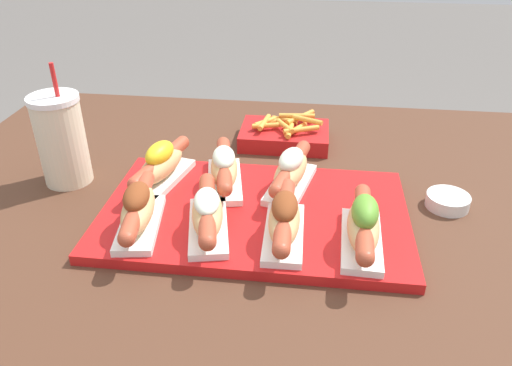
{
  "coord_description": "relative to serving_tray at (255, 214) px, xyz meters",
  "views": [
    {
      "loc": [
        0.12,
        -0.75,
        1.22
      ],
      "look_at": [
        0.03,
        -0.02,
        0.79
      ],
      "focal_mm": 35.0,
      "sensor_mm": 36.0,
      "label": 1
    }
  ],
  "objects": [
    {
      "name": "serving_tray",
      "position": [
        0.0,
        0.0,
        0.0
      ],
      "size": [
        0.52,
        0.32,
        0.02
      ],
      "color": "red",
      "rests_on": "patio_table"
    },
    {
      "name": "patio_table",
      "position": [
        -0.03,
        0.04,
        -0.37
      ],
      "size": [
        1.25,
        1.0,
        0.73
      ],
      "color": "#4C2D1E",
      "rests_on": "ground_plane"
    },
    {
      "name": "fries_basket",
      "position": [
        0.03,
        0.3,
        0.01
      ],
      "size": [
        0.19,
        0.14,
        0.06
      ],
      "color": "#B21919",
      "rests_on": "patio_table"
    },
    {
      "name": "sauce_bowl",
      "position": [
        0.33,
        0.08,
        0.0
      ],
      "size": [
        0.08,
        0.08,
        0.02
      ],
      "color": "silver",
      "rests_on": "patio_table"
    },
    {
      "name": "hot_dog_5",
      "position": [
        -0.07,
        0.08,
        0.04
      ],
      "size": [
        0.09,
        0.2,
        0.07
      ],
      "color": "white",
      "rests_on": "serving_tray"
    },
    {
      "name": "drink_cup",
      "position": [
        -0.37,
        0.08,
        0.08
      ],
      "size": [
        0.09,
        0.09,
        0.23
      ],
      "color": "beige",
      "rests_on": "patio_table"
    },
    {
      "name": "hot_dog_6",
      "position": [
        0.06,
        0.08,
        0.04
      ],
      "size": [
        0.09,
        0.19,
        0.07
      ],
      "color": "white",
      "rests_on": "serving_tray"
    },
    {
      "name": "hot_dog_4",
      "position": [
        -0.18,
        0.07,
        0.04
      ],
      "size": [
        0.09,
        0.19,
        0.08
      ],
      "color": "white",
      "rests_on": "serving_tray"
    },
    {
      "name": "hot_dog_2",
      "position": [
        0.06,
        -0.07,
        0.04
      ],
      "size": [
        0.06,
        0.2,
        0.07
      ],
      "color": "white",
      "rests_on": "serving_tray"
    },
    {
      "name": "hot_dog_0",
      "position": [
        -0.18,
        -0.07,
        0.04
      ],
      "size": [
        0.08,
        0.2,
        0.07
      ],
      "color": "white",
      "rests_on": "serving_tray"
    },
    {
      "name": "hot_dog_1",
      "position": [
        -0.07,
        -0.07,
        0.04
      ],
      "size": [
        0.09,
        0.19,
        0.07
      ],
      "color": "white",
      "rests_on": "serving_tray"
    },
    {
      "name": "hot_dog_3",
      "position": [
        0.17,
        -0.07,
        0.04
      ],
      "size": [
        0.07,
        0.2,
        0.08
      ],
      "color": "white",
      "rests_on": "serving_tray"
    }
  ]
}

